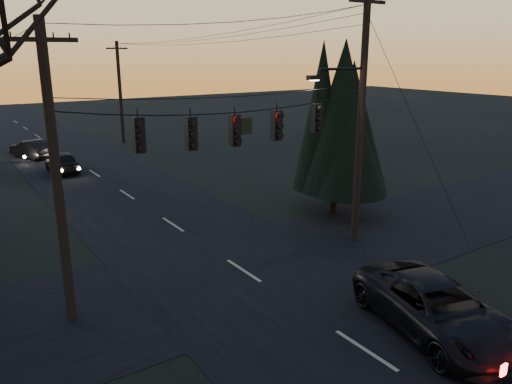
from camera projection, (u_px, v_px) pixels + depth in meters
main_road at (140, 203)px, 25.94m from camera, size 8.00×120.00×0.02m
cross_road at (243, 271)px, 17.95m from camera, size 60.00×7.00×0.02m
utility_pole_right at (354, 240)px, 20.90m from camera, size 5.00×0.30×10.00m
utility_pole_left at (72, 319)px, 14.73m from camera, size 1.80×0.30×8.50m
utility_pole_far_r at (124, 143)px, 43.28m from camera, size 1.80×0.30×8.50m
span_signal_assembly at (236, 128)px, 16.42m from camera, size 11.50×0.44×1.65m
evergreen_right at (337, 119)px, 23.22m from camera, size 4.05×4.05×8.03m
suv_near at (437, 309)px, 13.80m from camera, size 3.68×5.82×1.50m
sedan_oncoming_a at (62, 162)px, 32.55m from camera, size 1.73×4.10×1.39m
sedan_oncoming_b at (32, 149)px, 36.97m from camera, size 2.78×4.32×1.34m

